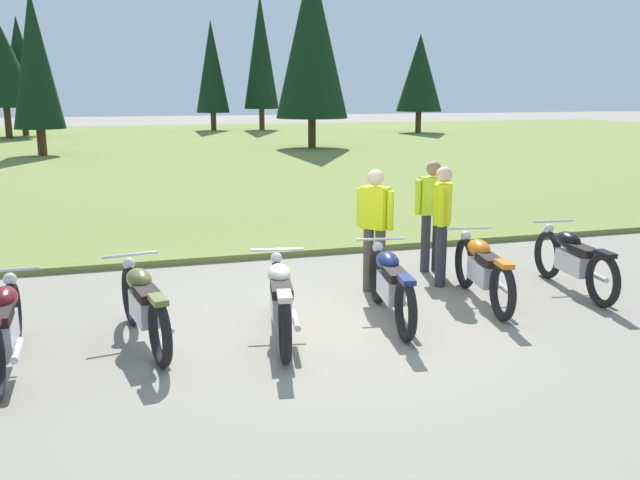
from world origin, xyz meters
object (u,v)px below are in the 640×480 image
Objects in this scene: motorcycle_black at (573,260)px; rider_in_hivis_vest at (442,219)px; motorcycle_orange at (483,269)px; rider_near_row_end at (432,210)px; motorcycle_navy at (390,284)px; rider_with_back_turned at (375,223)px; motorcycle_olive at (144,304)px; motorcycle_cream at (281,299)px; motorcycle_maroon at (4,327)px.

rider_in_hivis_vest reaches higher than motorcycle_black.
rider_near_row_end is at bearing 87.88° from motorcycle_orange.
motorcycle_navy is at bearing -136.79° from rider_in_hivis_vest.
motorcycle_orange is 1.04m from rider_in_hivis_vest.
rider_with_back_turned reaches higher than motorcycle_navy.
motorcycle_black is at bearing 3.44° from motorcycle_olive.
motorcycle_cream is 3.03m from rider_in_hivis_vest.
motorcycle_black is (7.01, 0.68, 0.00)m from motorcycle_maroon.
motorcycle_black is 1.84m from rider_in_hivis_vest.
rider_with_back_turned is at bearing 18.09° from motorcycle_maroon.
rider_near_row_end is (1.22, 0.76, 0.00)m from rider_with_back_turned.
motorcycle_black is 1.26× the size of rider_with_back_turned.
motorcycle_olive is at bearing -156.60° from rider_near_row_end.
motorcycle_navy is 1.43m from motorcycle_orange.
rider_with_back_turned is (0.24, 1.14, 0.51)m from motorcycle_navy.
motorcycle_navy is at bearing -101.81° from rider_with_back_turned.
motorcycle_orange is at bearing 11.75° from motorcycle_navy.
motorcycle_maroon and motorcycle_olive have the same top height.
rider_in_hivis_vest and rider_near_row_end have the same top height.
motorcycle_olive is at bearing -160.33° from rider_with_back_turned.
motorcycle_olive and motorcycle_navy have the same top height.
motorcycle_orange is 1.53m from rider_with_back_turned.
motorcycle_cream is 2.83m from motorcycle_orange.
motorcycle_olive is 2.84m from motorcycle_navy.
rider_near_row_end is (2.85, 2.10, 0.51)m from motorcycle_cream.
rider_near_row_end reaches higher than motorcycle_cream.
motorcycle_maroon is at bearing -174.44° from motorcycle_black.
motorcycle_maroon is at bearing -158.66° from rider_near_row_end.
rider_near_row_end is at bearing 52.55° from motorcycle_navy.
motorcycle_black is at bearing 7.92° from motorcycle_cream.
motorcycle_maroon is 1.00× the size of motorcycle_black.
motorcycle_orange is (4.23, 0.25, 0.00)m from motorcycle_olive.
motorcycle_olive and motorcycle_black have the same top height.
motorcycle_black is (2.84, 0.38, 0.00)m from motorcycle_navy.
motorcycle_black is 1.26× the size of rider_in_hivis_vest.
motorcycle_cream is at bearing -9.65° from motorcycle_olive.
motorcycle_orange is 1.44m from motorcycle_black.
rider_in_hivis_vest reaches higher than motorcycle_navy.
rider_in_hivis_vest is 0.75m from rider_near_row_end.
motorcycle_navy is 1.00× the size of motorcycle_orange.
motorcycle_navy is 1.00× the size of motorcycle_black.
motorcycle_cream is at bearing 1.94° from motorcycle_maroon.
rider_in_hivis_vest is at bearing 98.93° from motorcycle_orange.
rider_in_hivis_vest is (1.26, 1.18, 0.51)m from motorcycle_navy.
rider_with_back_turned is (1.63, 1.35, 0.51)m from motorcycle_cream.
motorcycle_cream is 1.00× the size of motorcycle_navy.
motorcycle_maroon is at bearing -161.91° from rider_with_back_turned.
motorcycle_orange is at bearing 3.36° from motorcycle_olive.
motorcycle_olive is 1.00× the size of motorcycle_orange.
motorcycle_olive is 4.28m from rider_in_hivis_vest.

